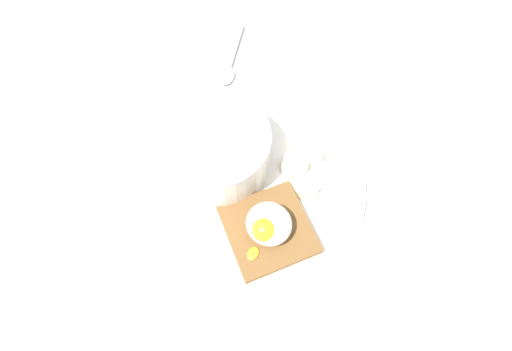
% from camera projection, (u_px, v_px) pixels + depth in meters
% --- Properties ---
extents(ground_plane, '(1.20, 1.20, 0.02)m').
position_uv_depth(ground_plane, '(256.00, 189.00, 0.52)').
color(ground_plane, beige).
rests_on(ground_plane, ground).
extents(plate, '(0.28, 0.28, 0.02)m').
position_uv_depth(plate, '(256.00, 183.00, 0.51)').
color(plate, white).
rests_on(plate, ground_plane).
extents(oatmeal_bowl, '(0.13, 0.13, 0.07)m').
position_uv_depth(oatmeal_bowl, '(216.00, 150.00, 0.49)').
color(oatmeal_bowl, white).
rests_on(oatmeal_bowl, plate).
extents(toast_slice, '(0.13, 0.13, 0.01)m').
position_uv_depth(toast_slice, '(268.00, 230.00, 0.47)').
color(toast_slice, brown).
rests_on(toast_slice, plate).
extents(poached_egg, '(0.05, 0.07, 0.04)m').
position_uv_depth(poached_egg, '(268.00, 225.00, 0.45)').
color(poached_egg, white).
rests_on(poached_egg, toast_slice).
extents(banana_slice_front, '(0.05, 0.05, 0.02)m').
position_uv_depth(banana_slice_front, '(294.00, 165.00, 0.51)').
color(banana_slice_front, '#F6E9BE').
rests_on(banana_slice_front, plate).
extents(banana_slice_left, '(0.05, 0.05, 0.01)m').
position_uv_depth(banana_slice_left, '(306.00, 185.00, 0.50)').
color(banana_slice_left, beige).
rests_on(banana_slice_left, plate).
extents(banana_slice_back, '(0.05, 0.05, 0.01)m').
position_uv_depth(banana_slice_back, '(311.00, 153.00, 0.52)').
color(banana_slice_back, beige).
rests_on(banana_slice_back, plate).
extents(banana_slice_right, '(0.04, 0.04, 0.01)m').
position_uv_depth(banana_slice_right, '(298.00, 139.00, 0.53)').
color(banana_slice_right, '#FBEFBB').
rests_on(banana_slice_right, plate).
extents(spoon, '(0.08, 0.11, 0.01)m').
position_uv_depth(spoon, '(231.00, 62.00, 0.60)').
color(spoon, silver).
rests_on(spoon, ground_plane).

